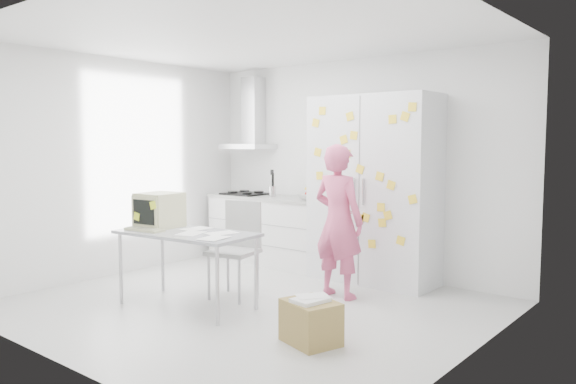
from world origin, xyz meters
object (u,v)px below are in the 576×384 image
Objects in this scene: desk at (169,220)px; chair at (237,243)px; cardboard_box at (311,321)px; person at (338,221)px.

chair is (0.40, 0.60, -0.28)m from desk.
cardboard_box is (1.89, -0.06, -0.67)m from desk.
chair is 1.67m from cardboard_box.
person reaches higher than desk.
person is at bearing 24.33° from chair.
person is 1.60× the size of chair.
person reaches higher than chair.
desk is (-1.27, -1.25, 0.04)m from person.
chair is at bearing 156.01° from cardboard_box.
chair is at bearing 39.60° from person.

